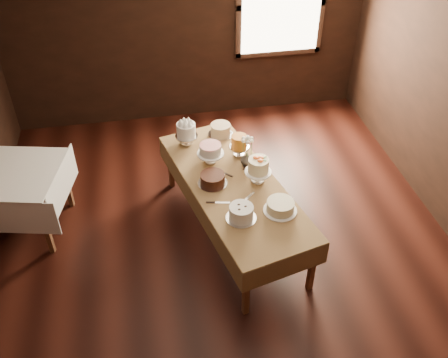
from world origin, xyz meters
TOP-DOWN VIEW (x-y plane):
  - floor at (0.00, 0.00)m, footprint 5.00×6.00m
  - wall_back at (0.00, 3.00)m, footprint 5.00×0.02m
  - window at (1.30, 2.94)m, footprint 1.10×0.05m
  - display_table at (0.14, 0.41)m, footprint 1.40×2.41m
  - side_table at (-2.12, 0.91)m, footprint 1.11×1.11m
  - cake_meringue at (-0.25, 1.22)m, footprint 0.30×0.30m
  - cake_speckled at (0.17, 1.33)m, footprint 0.30×0.30m
  - cake_lattice at (-0.03, 0.84)m, footprint 0.30×0.30m
  - cake_caramel at (0.30, 0.90)m, footprint 0.23×0.23m
  - cake_chocolate at (-0.07, 0.45)m, footprint 0.32×0.32m
  - cake_flowers at (0.40, 0.42)m, footprint 0.28×0.28m
  - cake_swirl at (0.11, -0.12)m, footprint 0.31×0.31m
  - cake_cream at (0.51, -0.08)m, footprint 0.38×0.38m
  - cake_server_a at (0.26, 0.18)m, footprint 0.20×0.18m
  - cake_server_c at (0.03, 0.63)m, footprint 0.19×0.19m
  - cake_server_d at (0.36, 0.76)m, footprint 0.13×0.23m
  - cake_server_e at (-0.03, 0.13)m, footprint 0.24×0.07m
  - flower_vase at (0.35, 0.71)m, footprint 0.20×0.20m
  - flower_bouquet at (0.35, 0.71)m, footprint 0.14×0.14m

SIDE VIEW (x-z plane):
  - floor at x=0.00m, z-range -0.01..0.01m
  - display_table at x=0.14m, z-range 0.30..1.00m
  - side_table at x=-2.12m, z-range 0.30..1.09m
  - cake_server_a at x=0.26m, z-range 0.70..0.71m
  - cake_server_c at x=0.03m, z-range 0.70..0.71m
  - cake_server_d at x=0.36m, z-range 0.70..0.71m
  - cake_server_e at x=-0.03m, z-range 0.70..0.71m
  - cake_cream at x=0.51m, z-range 0.70..0.81m
  - cake_chocolate at x=-0.07m, z-range 0.70..0.82m
  - cake_speckled at x=0.17m, z-range 0.70..0.84m
  - cake_swirl at x=0.11m, z-range 0.70..0.85m
  - flower_vase at x=0.35m, z-range 0.70..0.85m
  - cake_lattice at x=-0.03m, z-range 0.69..0.91m
  - cake_caramel at x=0.30m, z-range 0.68..0.95m
  - cake_flowers at x=0.40m, z-range 0.68..0.97m
  - cake_meringue at x=-0.25m, z-range 0.69..0.96m
  - flower_bouquet at x=0.35m, z-range 0.87..1.07m
  - wall_back at x=0.00m, z-range 0.00..2.80m
  - window at x=1.30m, z-range 0.95..2.25m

